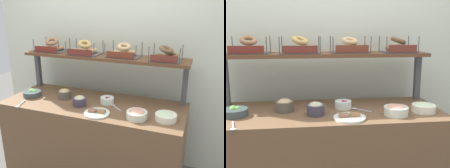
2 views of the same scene
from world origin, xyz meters
TOP-DOWN VIEW (x-y plane):
  - back_wall at (0.00, 0.55)m, footprint 2.99×0.06m
  - deli_counter at (0.00, 0.00)m, footprint 1.79×0.70m
  - shelf_riser_left at (-0.84, 0.27)m, footprint 0.05×0.05m
  - shelf_riser_right at (0.84, 0.27)m, footprint 0.05×0.05m
  - upper_shelf at (0.00, 0.27)m, footprint 1.75×0.32m
  - bowl_beet_salad at (0.13, 0.05)m, footprint 0.13×0.13m
  - bowl_hummus at (-0.34, 0.01)m, footprint 0.14×0.14m
  - bowl_scallion_spread at (0.73, -0.12)m, footprint 0.18×0.18m
  - bowl_lox_spread at (0.49, -0.17)m, footprint 0.18×0.18m
  - bowl_tuna_salad at (-0.10, -0.10)m, footprint 0.13×0.13m
  - bowl_veggie_mix at (-0.69, -0.05)m, footprint 0.19×0.19m
  - serving_plate_white at (0.14, -0.22)m, footprint 0.23×0.23m
  - serving_spoon_near_plate at (-0.64, -0.32)m, footprint 0.07×0.17m
  - serving_spoon_by_edge at (0.23, -0.02)m, footprint 0.15×0.13m
  - bagel_basket_everything at (-0.63, 0.28)m, footprint 0.33×0.25m
  - bagel_basket_sesame at (-0.21, 0.25)m, footprint 0.33×0.25m
  - bagel_basket_plain at (0.21, 0.28)m, footprint 0.33×0.25m
  - bagel_basket_cinnamon_raisin at (0.64, 0.26)m, footprint 0.29×0.25m

SIDE VIEW (x-z plane):
  - deli_counter at x=0.00m, z-range 0.00..0.85m
  - serving_spoon_near_plate at x=-0.64m, z-range 0.85..0.86m
  - serving_spoon_by_edge at x=0.23m, z-range 0.85..0.86m
  - serving_plate_white at x=0.14m, z-range 0.84..0.88m
  - bowl_veggie_mix at x=-0.69m, z-range 0.85..0.92m
  - bowl_beet_salad at x=0.13m, z-range 0.85..0.92m
  - bowl_scallion_spread at x=0.73m, z-range 0.85..0.92m
  - bowl_lox_spread at x=0.49m, z-range 0.85..0.93m
  - bowl_tuna_salad at x=-0.10m, z-range 0.85..0.95m
  - bowl_hummus at x=-0.34m, z-range 0.85..0.95m
  - shelf_riser_left at x=-0.84m, z-range 0.85..1.25m
  - shelf_riser_right at x=0.84m, z-range 0.85..1.25m
  - back_wall at x=0.00m, z-range 0.00..2.40m
  - upper_shelf at x=0.00m, z-range 1.25..1.28m
  - bagel_basket_sesame at x=-0.21m, z-range 1.25..1.40m
  - bagel_basket_cinnamon_raisin at x=0.64m, z-range 1.26..1.40m
  - bagel_basket_everything at x=-0.63m, z-range 1.25..1.41m
  - bagel_basket_plain at x=0.21m, z-range 1.26..1.40m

